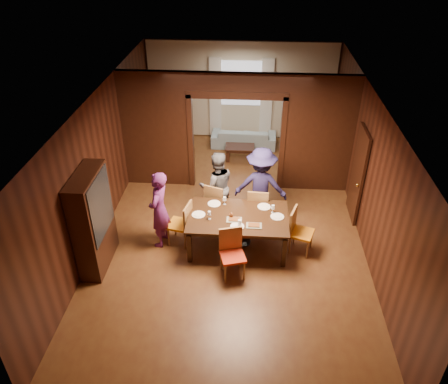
# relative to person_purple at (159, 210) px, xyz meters

# --- Properties ---
(floor) EXTENTS (9.00, 9.00, 0.00)m
(floor) POSITION_rel_person_purple_xyz_m (1.43, 0.81, -0.83)
(floor) COLOR #592E19
(floor) RESTS_ON ground
(ceiling) EXTENTS (5.50, 9.00, 0.02)m
(ceiling) POSITION_rel_person_purple_xyz_m (1.43, 0.81, 2.07)
(ceiling) COLOR silver
(ceiling) RESTS_ON room_walls
(room_walls) EXTENTS (5.52, 9.01, 2.90)m
(room_walls) POSITION_rel_person_purple_xyz_m (1.43, 2.70, 0.67)
(room_walls) COLOR black
(room_walls) RESTS_ON floor
(person_purple) EXTENTS (0.49, 0.66, 1.67)m
(person_purple) POSITION_rel_person_purple_xyz_m (0.00, 0.00, 0.00)
(person_purple) COLOR #652366
(person_purple) RESTS_ON floor
(person_grey) EXTENTS (0.93, 0.81, 1.62)m
(person_grey) POSITION_rel_person_purple_xyz_m (1.07, 1.01, -0.02)
(person_grey) COLOR #4E5055
(person_grey) RESTS_ON floor
(person_navy) EXTENTS (1.20, 0.77, 1.77)m
(person_navy) POSITION_rel_person_purple_xyz_m (2.03, 0.97, 0.05)
(person_navy) COLOR #201C46
(person_navy) RESTS_ON floor
(sofa) EXTENTS (1.90, 0.79, 0.55)m
(sofa) POSITION_rel_person_purple_xyz_m (1.55, 4.66, -0.56)
(sofa) COLOR #8DAAB9
(sofa) RESTS_ON floor
(serving_bowl) EXTENTS (0.32, 0.32, 0.08)m
(serving_bowl) POSITION_rel_person_purple_xyz_m (1.69, 0.05, -0.03)
(serving_bowl) COLOR black
(serving_bowl) RESTS_ON dining_table
(dining_table) EXTENTS (2.00, 1.24, 0.76)m
(dining_table) POSITION_rel_person_purple_xyz_m (1.58, -0.00, -0.45)
(dining_table) COLOR black
(dining_table) RESTS_ON floor
(coffee_table) EXTENTS (0.80, 0.50, 0.40)m
(coffee_table) POSITION_rel_person_purple_xyz_m (1.47, 3.80, -0.63)
(coffee_table) COLOR black
(coffee_table) RESTS_ON floor
(chair_left) EXTENTS (0.52, 0.52, 0.97)m
(chair_left) POSITION_rel_person_purple_xyz_m (0.38, 0.04, -0.35)
(chair_left) COLOR orange
(chair_left) RESTS_ON floor
(chair_right) EXTENTS (0.56, 0.56, 0.97)m
(chair_right) POSITION_rel_person_purple_xyz_m (2.86, -0.07, -0.35)
(chair_right) COLOR orange
(chair_right) RESTS_ON floor
(chair_far_l) EXTENTS (0.56, 0.56, 0.97)m
(chair_far_l) POSITION_rel_person_purple_xyz_m (1.09, 0.90, -0.35)
(chair_far_l) COLOR orange
(chair_far_l) RESTS_ON floor
(chair_far_r) EXTENTS (0.46, 0.46, 0.97)m
(chair_far_r) POSITION_rel_person_purple_xyz_m (1.98, 0.77, -0.35)
(chair_far_r) COLOR #E64215
(chair_far_r) RESTS_ON floor
(chair_near) EXTENTS (0.54, 0.54, 0.97)m
(chair_near) POSITION_rel_person_purple_xyz_m (1.53, -0.87, -0.35)
(chair_near) COLOR red
(chair_near) RESTS_ON floor
(hutch) EXTENTS (0.40, 1.20, 2.00)m
(hutch) POSITION_rel_person_purple_xyz_m (-1.10, -0.69, 0.17)
(hutch) COLOR black
(hutch) RESTS_ON floor
(door_right) EXTENTS (0.06, 0.90, 2.10)m
(door_right) POSITION_rel_person_purple_xyz_m (4.13, 1.31, 0.22)
(door_right) COLOR black
(door_right) RESTS_ON floor
(window_far) EXTENTS (1.20, 0.03, 1.30)m
(window_far) POSITION_rel_person_purple_xyz_m (1.43, 5.25, 0.87)
(window_far) COLOR silver
(window_far) RESTS_ON back_wall
(curtain_left) EXTENTS (0.35, 0.06, 2.40)m
(curtain_left) POSITION_rel_person_purple_xyz_m (0.68, 5.21, 0.42)
(curtain_left) COLOR white
(curtain_left) RESTS_ON back_wall
(curtain_right) EXTENTS (0.35, 0.06, 2.40)m
(curtain_right) POSITION_rel_person_purple_xyz_m (2.18, 5.21, 0.42)
(curtain_right) COLOR white
(curtain_right) RESTS_ON back_wall
(plate_left) EXTENTS (0.27, 0.27, 0.01)m
(plate_left) POSITION_rel_person_purple_xyz_m (0.79, -0.02, -0.07)
(plate_left) COLOR silver
(plate_left) RESTS_ON dining_table
(plate_far_l) EXTENTS (0.27, 0.27, 0.01)m
(plate_far_l) POSITION_rel_person_purple_xyz_m (1.07, 0.39, -0.07)
(plate_far_l) COLOR white
(plate_far_l) RESTS_ON dining_table
(plate_far_r) EXTENTS (0.27, 0.27, 0.01)m
(plate_far_r) POSITION_rel_person_purple_xyz_m (2.10, 0.35, -0.07)
(plate_far_r) COLOR silver
(plate_far_r) RESTS_ON dining_table
(plate_right) EXTENTS (0.27, 0.27, 0.01)m
(plate_right) POSITION_rel_person_purple_xyz_m (2.36, 0.02, -0.07)
(plate_right) COLOR silver
(plate_right) RESTS_ON dining_table
(plate_near) EXTENTS (0.27, 0.27, 0.01)m
(plate_near) POSITION_rel_person_purple_xyz_m (1.58, -0.35, -0.07)
(plate_near) COLOR silver
(plate_near) RESTS_ON dining_table
(platter_a) EXTENTS (0.30, 0.20, 0.04)m
(platter_a) POSITION_rel_person_purple_xyz_m (1.51, -0.15, -0.06)
(platter_a) COLOR gray
(platter_a) RESTS_ON dining_table
(platter_b) EXTENTS (0.30, 0.20, 0.04)m
(platter_b) POSITION_rel_person_purple_xyz_m (1.90, -0.31, -0.06)
(platter_b) COLOR gray
(platter_b) RESTS_ON dining_table
(wineglass_left) EXTENTS (0.08, 0.08, 0.18)m
(wineglass_left) POSITION_rel_person_purple_xyz_m (1.02, -0.14, 0.02)
(wineglass_left) COLOR white
(wineglass_left) RESTS_ON dining_table
(wineglass_far) EXTENTS (0.08, 0.08, 0.18)m
(wineglass_far) POSITION_rel_person_purple_xyz_m (1.28, 0.39, 0.02)
(wineglass_far) COLOR silver
(wineglass_far) RESTS_ON dining_table
(wineglass_right) EXTENTS (0.08, 0.08, 0.18)m
(wineglass_right) POSITION_rel_person_purple_xyz_m (2.27, 0.16, 0.02)
(wineglass_right) COLOR white
(wineglass_right) RESTS_ON dining_table
(tumbler) EXTENTS (0.07, 0.07, 0.14)m
(tumbler) POSITION_rel_person_purple_xyz_m (1.62, -0.32, -0.00)
(tumbler) COLOR silver
(tumbler) RESTS_ON dining_table
(condiment_jar) EXTENTS (0.08, 0.08, 0.11)m
(condiment_jar) POSITION_rel_person_purple_xyz_m (1.45, -0.07, -0.02)
(condiment_jar) COLOR #512912
(condiment_jar) RESTS_ON dining_table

